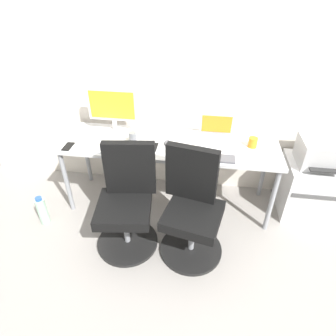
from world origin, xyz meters
The scene contains 18 objects.
ground_plane centered at (0.00, 0.00, 0.00)m, with size 5.28×5.28×0.00m, color gray.
back_wall centered at (0.00, 0.39, 1.30)m, with size 4.40×0.04×2.60m, color silver.
desk centered at (0.00, 0.00, 0.66)m, with size 2.03×0.61×0.72m.
office_chair_left centered at (-0.28, -0.55, 0.42)m, with size 0.54×0.54×0.94m.
office_chair_right centered at (0.27, -0.56, 0.42)m, with size 0.54×0.54×0.94m.
side_cabinet centered at (1.38, 0.08, 0.28)m, with size 0.51×0.51×0.56m.
printer centered at (1.38, 0.08, 0.68)m, with size 0.38×0.40×0.24m.
water_bottle_on_floor centered at (-1.15, -0.48, 0.15)m, with size 0.09×0.09×0.31m.
desktop_monitor centered at (-0.56, 0.16, 0.97)m, with size 0.48×0.18×0.43m.
open_laptop centered at (0.43, 0.14, 0.77)m, with size 0.31×0.26×0.23m.
keyboard_by_monitor centered at (-0.57, -0.22, 0.72)m, with size 0.34×0.12×0.02m, color silver.
keyboard_by_laptop centered at (0.43, -0.22, 0.72)m, with size 0.34×0.12×0.02m, color #515156.
mouse_by_monitor centered at (-0.01, -0.03, 0.73)m, with size 0.06×0.10×0.03m, color #515156.
mouse_by_laptop centered at (0.09, -0.24, 0.73)m, with size 0.06×0.10×0.03m, color silver.
coffee_mug centered at (0.76, 0.04, 0.76)m, with size 0.08×0.08×0.09m, color orange.
pen_cup centered at (-0.33, -0.04, 0.77)m, with size 0.07×0.07×0.10m, color slate.
phone_near_laptop centered at (-0.89, -0.21, 0.72)m, with size 0.07×0.14×0.01m, color black.
phone_near_monitor centered at (-0.13, -0.10, 0.72)m, with size 0.07×0.14×0.01m, color black.
Camera 1 is at (0.32, -2.28, 2.02)m, focal length 30.38 mm.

